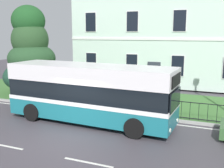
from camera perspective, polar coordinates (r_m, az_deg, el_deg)
name	(u,v)px	position (r m, az deg, el deg)	size (l,w,h in m)	color
ground_plane	(81,128)	(13.73, -6.62, -9.37)	(60.00, 56.00, 0.18)	#443F46
georgian_townhouse	(166,7)	(26.85, 11.36, 15.72)	(15.92, 8.44, 13.89)	silver
iron_verge_railing	(123,104)	(15.80, 2.27, -4.18)	(16.67, 0.04, 0.97)	black
evergreen_tree	(30,56)	(21.53, -16.98, 5.81)	(4.00, 3.93, 6.64)	#423328
single_decker_bus	(90,93)	(14.18, -4.69, -1.82)	(9.09, 2.95, 3.06)	#1B6E7B
litter_bin	(137,101)	(16.24, 5.30, -3.54)	(0.56, 0.56, 1.14)	#4C4742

